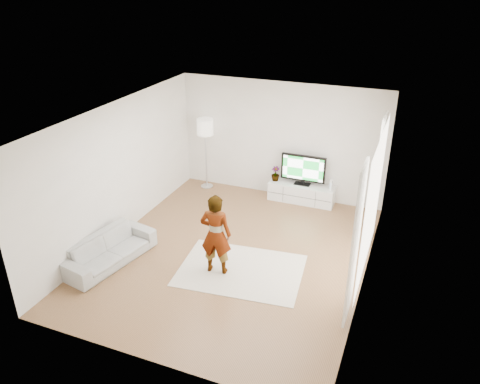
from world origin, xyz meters
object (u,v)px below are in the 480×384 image
at_px(player, 216,234).
at_px(floor_lamp, 205,130).
at_px(rug, 241,270).
at_px(sofa, 109,250).
at_px(media_console, 301,193).
at_px(television, 303,169).

xyz_separation_m(player, floor_lamp, (-1.78, 3.32, 0.73)).
distance_m(rug, sofa, 2.54).
height_order(media_console, player, player).
height_order(television, floor_lamp, floor_lamp).
height_order(media_console, sofa, sofa).
bearing_deg(player, media_console, -110.24).
bearing_deg(media_console, sofa, -125.20).
bearing_deg(floor_lamp, media_console, 1.50).
relative_size(rug, sofa, 1.21).
bearing_deg(television, floor_lamp, -177.86).
bearing_deg(media_console, rug, -95.23).
xyz_separation_m(sofa, floor_lamp, (0.25, 3.80, 1.25)).
bearing_deg(sofa, television, -23.85).
xyz_separation_m(rug, sofa, (-2.43, -0.66, 0.27)).
relative_size(media_console, television, 1.48).
xyz_separation_m(media_console, player, (-0.70, -3.39, 0.57)).
bearing_deg(television, sofa, -125.01).
height_order(media_console, television, television).
bearing_deg(floor_lamp, player, -61.87).
distance_m(rug, player, 0.90).
bearing_deg(sofa, rug, -63.68).
xyz_separation_m(television, rug, (-0.29, -3.24, -0.84)).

